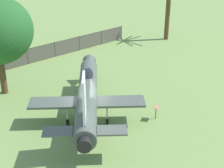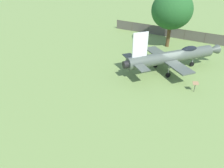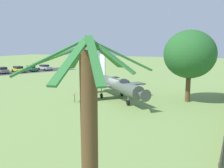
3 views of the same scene
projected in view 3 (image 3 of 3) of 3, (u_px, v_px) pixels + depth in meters
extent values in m
plane|color=#75934C|center=(115.00, 99.00, 29.45)|extent=(200.00, 200.00, 0.00)
cube|color=#38383D|center=(11.00, 73.00, 56.49)|extent=(32.50, 20.75, 0.00)
cylinder|color=#4C564C|center=(116.00, 84.00, 29.15)|extent=(8.89, 9.21, 1.43)
cone|color=#4C564C|center=(142.00, 94.00, 23.45)|extent=(1.98, 1.99, 1.21)
cylinder|color=black|center=(99.00, 78.00, 34.53)|extent=(1.03, 1.03, 0.86)
ellipsoid|color=black|center=(125.00, 82.00, 26.78)|extent=(2.17, 2.21, 0.84)
cube|color=white|center=(103.00, 64.00, 32.72)|extent=(1.34, 1.40, 2.77)
cube|color=#4C564C|center=(131.00, 84.00, 30.64)|extent=(3.61, 3.55, 0.16)
cube|color=#4C564C|center=(95.00, 86.00, 28.75)|extent=(3.61, 3.55, 0.16)
cube|color=#4C564C|center=(112.00, 78.00, 34.08)|extent=(2.06, 2.04, 0.10)
cube|color=#4C564C|center=(91.00, 79.00, 32.83)|extent=(2.06, 2.04, 0.10)
cylinder|color=#A5A8AD|center=(128.00, 97.00, 26.19)|extent=(0.12, 0.12, 1.38)
cylinder|color=black|center=(128.00, 103.00, 26.31)|extent=(0.54, 0.56, 0.60)
cylinder|color=#A5A8AD|center=(122.00, 89.00, 30.87)|extent=(0.12, 0.12, 1.38)
cylinder|color=black|center=(122.00, 94.00, 30.98)|extent=(0.54, 0.56, 0.60)
cylinder|color=#A5A8AD|center=(101.00, 90.00, 29.77)|extent=(0.12, 0.12, 1.38)
cylinder|color=black|center=(101.00, 96.00, 29.88)|extent=(0.54, 0.56, 0.60)
cylinder|color=brown|center=(188.00, 85.00, 27.88)|extent=(0.55, 0.55, 3.90)
ellipsoid|color=#235B26|center=(190.00, 54.00, 27.29)|extent=(5.95, 5.88, 5.50)
cylinder|color=brown|center=(90.00, 148.00, 7.95)|extent=(0.57, 0.57, 6.49)
cube|color=#2D7033|center=(107.00, 55.00, 8.47)|extent=(2.17, 0.45, 1.07)
cube|color=#2D7033|center=(78.00, 55.00, 8.43)|extent=(1.49, 1.59, 1.12)
cube|color=#2D7033|center=(58.00, 55.00, 8.10)|extent=(0.59, 2.43, 0.76)
cube|color=#2D7033|center=(49.00, 57.00, 6.95)|extent=(1.80, 1.64, 1.07)
cube|color=#2D7033|center=(72.00, 59.00, 6.25)|extent=(2.30, 0.59, 1.14)
cube|color=#2D7033|center=(94.00, 58.00, 6.37)|extent=(1.69, 1.36, 1.28)
cube|color=#2D7033|center=(113.00, 57.00, 7.16)|extent=(0.29, 1.40, 1.00)
cube|color=#2D7033|center=(122.00, 56.00, 7.66)|extent=(1.33, 1.79, 1.00)
cylinder|color=#4C4238|center=(223.00, 151.00, 13.17)|extent=(0.08, 0.08, 1.70)
cylinder|color=#333333|center=(75.00, 98.00, 27.73)|extent=(0.06, 0.06, 0.90)
cube|color=olive|center=(75.00, 94.00, 27.63)|extent=(0.71, 0.62, 0.25)
cube|color=#B2B5BA|center=(45.00, 68.00, 62.16)|extent=(3.26, 4.70, 0.62)
cube|color=black|center=(44.00, 66.00, 62.31)|extent=(2.26, 2.65, 0.46)
cylinder|color=black|center=(51.00, 69.00, 61.92)|extent=(0.43, 0.68, 0.64)
cylinder|color=black|center=(45.00, 70.00, 60.58)|extent=(0.43, 0.68, 0.64)
cylinder|color=black|center=(45.00, 68.00, 63.85)|extent=(0.43, 0.68, 0.64)
cylinder|color=black|center=(39.00, 69.00, 62.51)|extent=(0.43, 0.68, 0.64)
cube|color=#1E6B3D|center=(32.00, 69.00, 59.75)|extent=(3.35, 4.45, 0.57)
cube|color=black|center=(31.00, 67.00, 59.91)|extent=(2.24, 2.56, 0.47)
cylinder|color=black|center=(37.00, 70.00, 59.35)|extent=(0.48, 0.67, 0.64)
cylinder|color=black|center=(30.00, 71.00, 58.23)|extent=(0.48, 0.67, 0.64)
cylinder|color=black|center=(33.00, 69.00, 61.37)|extent=(0.48, 0.67, 0.64)
cylinder|color=black|center=(26.00, 70.00, 60.25)|extent=(0.48, 0.67, 0.64)
cube|color=gold|center=(19.00, 70.00, 57.64)|extent=(3.52, 4.94, 0.55)
cube|color=black|center=(18.00, 67.00, 57.81)|extent=(2.37, 2.80, 0.56)
cylinder|color=black|center=(25.00, 71.00, 57.22)|extent=(0.46, 0.67, 0.64)
cylinder|color=black|center=(18.00, 72.00, 55.98)|extent=(0.46, 0.67, 0.64)
cylinder|color=black|center=(20.00, 70.00, 59.39)|extent=(0.46, 0.67, 0.64)
cylinder|color=black|center=(13.00, 71.00, 58.14)|extent=(0.46, 0.67, 0.64)
cube|color=slate|center=(2.00, 71.00, 55.03)|extent=(3.15, 4.45, 0.66)
cube|color=black|center=(2.00, 68.00, 54.71)|extent=(2.19, 2.52, 0.53)
cylinder|color=black|center=(3.00, 71.00, 56.65)|extent=(0.43, 0.68, 0.64)
cylinder|color=black|center=(0.00, 73.00, 53.52)|extent=(0.43, 0.68, 0.64)
cylinder|color=black|center=(8.00, 72.00, 54.82)|extent=(0.43, 0.68, 0.64)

